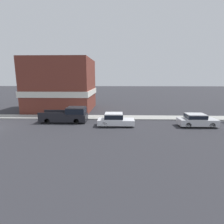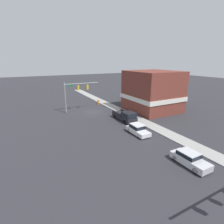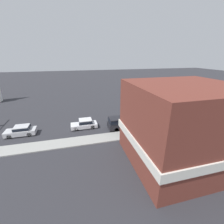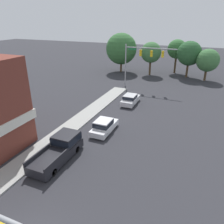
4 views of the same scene
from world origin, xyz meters
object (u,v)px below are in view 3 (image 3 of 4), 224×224
(pickup_truck_parked, at_px, (122,123))
(construction_barrel, at_px, (197,118))
(car_lead, at_px, (85,124))
(car_second_ahead, at_px, (21,130))

(pickup_truck_parked, bearing_deg, construction_barrel, -92.62)
(car_lead, distance_m, car_second_ahead, 9.37)
(car_lead, height_order, car_second_ahead, car_lead)
(car_lead, relative_size, pickup_truck_parked, 0.73)
(car_lead, distance_m, construction_barrel, 20.09)
(pickup_truck_parked, height_order, construction_barrel, pickup_truck_parked)
(car_lead, height_order, construction_barrel, car_lead)
(car_second_ahead, height_order, construction_barrel, car_second_ahead)
(car_lead, xyz_separation_m, construction_barrel, (-2.25, -19.96, -0.26))
(construction_barrel, bearing_deg, car_lead, 83.56)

